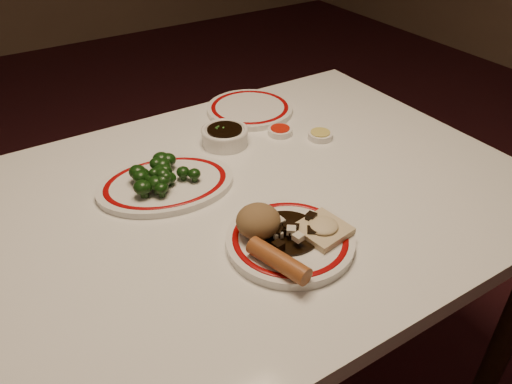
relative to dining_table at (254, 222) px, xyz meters
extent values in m
cube|color=white|center=(0.00, 0.00, 0.07)|extent=(1.20, 0.90, 0.04)
cylinder|color=black|center=(0.54, -0.39, -0.30)|extent=(0.06, 0.06, 0.71)
cylinder|color=black|center=(-0.54, 0.39, -0.30)|extent=(0.06, 0.06, 0.71)
cylinder|color=black|center=(0.54, 0.39, -0.30)|extent=(0.06, 0.06, 0.71)
cylinder|color=white|center=(-0.04, -0.19, 0.10)|extent=(0.31, 0.31, 0.02)
torus|color=#8D0707|center=(-0.04, -0.19, 0.11)|extent=(0.27, 0.27, 0.00)
ellipsoid|color=brown|center=(-0.08, -0.15, 0.14)|extent=(0.08, 0.08, 0.06)
cylinder|color=#995225|center=(-0.10, -0.25, 0.13)|extent=(0.06, 0.13, 0.03)
cube|color=beige|center=(0.02, -0.21, 0.12)|extent=(0.10, 0.10, 0.01)
ellipsoid|color=beige|center=(0.02, -0.21, 0.13)|extent=(0.06, 0.06, 0.02)
cylinder|color=black|center=(-0.04, -0.18, 0.11)|extent=(0.13, 0.13, 0.00)
cube|color=black|center=(-0.03, -0.19, 0.12)|extent=(0.03, 0.03, 0.02)
cube|color=black|center=(-0.04, -0.19, 0.12)|extent=(0.02, 0.02, 0.02)
cube|color=black|center=(-0.07, -0.15, 0.13)|extent=(0.02, 0.02, 0.02)
cube|color=black|center=(-0.04, -0.19, 0.12)|extent=(0.03, 0.03, 0.02)
cube|color=black|center=(-0.04, -0.18, 0.13)|extent=(0.02, 0.02, 0.02)
cube|color=black|center=(-0.04, -0.18, 0.13)|extent=(0.02, 0.02, 0.02)
cube|color=black|center=(0.02, -0.18, 0.13)|extent=(0.02, 0.02, 0.02)
cube|color=black|center=(0.00, -0.21, 0.12)|extent=(0.03, 0.03, 0.02)
cube|color=black|center=(-0.08, -0.21, 0.12)|extent=(0.02, 0.02, 0.02)
cube|color=black|center=(-0.05, -0.18, 0.12)|extent=(0.02, 0.02, 0.01)
cube|color=black|center=(-0.04, -0.18, 0.13)|extent=(0.02, 0.02, 0.01)
cube|color=black|center=(-0.06, -0.18, 0.12)|extent=(0.03, 0.03, 0.02)
cube|color=black|center=(-0.04, -0.18, 0.12)|extent=(0.02, 0.02, 0.02)
cube|color=beige|center=(-0.04, -0.19, 0.13)|extent=(0.02, 0.02, 0.01)
cube|color=beige|center=(-0.04, -0.22, 0.13)|extent=(0.02, 0.02, 0.01)
cube|color=beige|center=(-0.05, -0.17, 0.13)|extent=(0.02, 0.02, 0.01)
cube|color=beige|center=(-0.06, -0.18, 0.12)|extent=(0.02, 0.02, 0.01)
cube|color=beige|center=(-0.07, -0.17, 0.13)|extent=(0.02, 0.02, 0.01)
torus|color=#8D0707|center=(-0.16, 0.11, 0.11)|extent=(0.31, 0.31, 0.00)
cylinder|color=#23471C|center=(-0.19, 0.09, 0.11)|extent=(0.01, 0.01, 0.01)
ellipsoid|color=black|center=(-0.19, 0.09, 0.13)|extent=(0.03, 0.03, 0.02)
cylinder|color=#23471C|center=(-0.20, 0.14, 0.11)|extent=(0.01, 0.01, 0.01)
ellipsoid|color=black|center=(-0.20, 0.14, 0.13)|extent=(0.03, 0.03, 0.02)
cylinder|color=#23471C|center=(-0.12, 0.10, 0.11)|extent=(0.01, 0.01, 0.01)
ellipsoid|color=black|center=(-0.12, 0.10, 0.13)|extent=(0.03, 0.03, 0.02)
cylinder|color=#23471C|center=(-0.17, 0.11, 0.11)|extent=(0.01, 0.01, 0.01)
ellipsoid|color=black|center=(-0.17, 0.11, 0.12)|extent=(0.03, 0.03, 0.02)
cylinder|color=#23471C|center=(-0.16, 0.09, 0.11)|extent=(0.01, 0.01, 0.01)
ellipsoid|color=black|center=(-0.16, 0.09, 0.12)|extent=(0.03, 0.03, 0.02)
cylinder|color=#23471C|center=(-0.10, 0.08, 0.11)|extent=(0.01, 0.01, 0.01)
ellipsoid|color=black|center=(-0.10, 0.08, 0.13)|extent=(0.03, 0.03, 0.02)
cylinder|color=#23471C|center=(-0.14, 0.16, 0.11)|extent=(0.01, 0.01, 0.01)
ellipsoid|color=black|center=(-0.14, 0.16, 0.13)|extent=(0.04, 0.04, 0.03)
cylinder|color=#23471C|center=(-0.19, 0.08, 0.11)|extent=(0.01, 0.01, 0.02)
ellipsoid|color=black|center=(-0.19, 0.08, 0.13)|extent=(0.04, 0.04, 0.03)
cylinder|color=#23471C|center=(-0.19, 0.06, 0.11)|extent=(0.01, 0.01, 0.01)
ellipsoid|color=black|center=(-0.19, 0.06, 0.13)|extent=(0.03, 0.03, 0.02)
cylinder|color=#23471C|center=(-0.13, 0.16, 0.11)|extent=(0.01, 0.01, 0.01)
ellipsoid|color=black|center=(-0.13, 0.16, 0.13)|extent=(0.04, 0.04, 0.03)
cylinder|color=#23471C|center=(-0.17, 0.11, 0.11)|extent=(0.01, 0.01, 0.01)
ellipsoid|color=black|center=(-0.17, 0.11, 0.13)|extent=(0.04, 0.04, 0.03)
cylinder|color=#23471C|center=(-0.22, 0.08, 0.11)|extent=(0.01, 0.01, 0.01)
ellipsoid|color=black|center=(-0.22, 0.08, 0.13)|extent=(0.04, 0.04, 0.03)
cylinder|color=#23471C|center=(-0.21, 0.12, 0.11)|extent=(0.01, 0.01, 0.01)
ellipsoid|color=black|center=(-0.21, 0.12, 0.13)|extent=(0.03, 0.03, 0.03)
cylinder|color=#23471C|center=(-0.21, 0.14, 0.11)|extent=(0.01, 0.01, 0.02)
ellipsoid|color=black|center=(-0.21, 0.14, 0.13)|extent=(0.04, 0.04, 0.03)
cylinder|color=#23471C|center=(-0.19, 0.11, 0.11)|extent=(0.01, 0.01, 0.01)
ellipsoid|color=black|center=(-0.19, 0.11, 0.13)|extent=(0.03, 0.03, 0.03)
cylinder|color=#23471C|center=(-0.22, 0.08, 0.11)|extent=(0.01, 0.01, 0.02)
ellipsoid|color=black|center=(-0.22, 0.08, 0.13)|extent=(0.03, 0.03, 0.02)
ellipsoid|color=black|center=(-0.16, 0.11, 0.14)|extent=(0.03, 0.03, 0.03)
ellipsoid|color=black|center=(-0.16, 0.13, 0.14)|extent=(0.02, 0.02, 0.02)
ellipsoid|color=black|center=(-0.17, 0.08, 0.15)|extent=(0.03, 0.03, 0.02)
ellipsoid|color=black|center=(-0.18, 0.11, 0.14)|extent=(0.02, 0.02, 0.02)
ellipsoid|color=black|center=(-0.18, 0.08, 0.14)|extent=(0.03, 0.03, 0.03)
ellipsoid|color=black|center=(-0.16, 0.14, 0.14)|extent=(0.03, 0.03, 0.02)
ellipsoid|color=black|center=(-0.15, 0.13, 0.14)|extent=(0.04, 0.04, 0.03)
ellipsoid|color=black|center=(-0.17, 0.08, 0.14)|extent=(0.02, 0.02, 0.02)
cylinder|color=white|center=(0.05, 0.21, 0.11)|extent=(0.12, 0.12, 0.04)
cylinder|color=black|center=(0.05, 0.21, 0.13)|extent=(0.09, 0.09, 0.00)
cylinder|color=white|center=(0.19, 0.18, 0.10)|extent=(0.06, 0.06, 0.02)
cylinder|color=#B71A0B|center=(0.19, 0.18, 0.11)|extent=(0.05, 0.05, 0.00)
cylinder|color=white|center=(0.27, 0.10, 0.10)|extent=(0.06, 0.06, 0.02)
cylinder|color=#D3C156|center=(0.27, 0.10, 0.11)|extent=(0.05, 0.05, 0.00)
cylinder|color=white|center=(0.19, 0.33, 0.10)|extent=(0.27, 0.27, 0.02)
torus|color=#8D0707|center=(0.19, 0.33, 0.11)|extent=(0.23, 0.23, 0.00)
camera|label=1|loc=(-0.47, -0.76, 0.72)|focal=35.00mm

